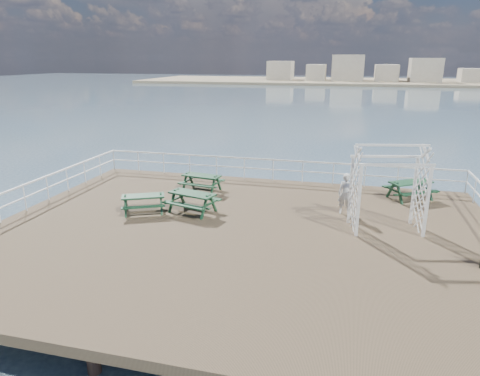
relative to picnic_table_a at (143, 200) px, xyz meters
The scene contains 9 objects.
ground 4.33m from the picnic_table_a, 13.44° to the right, with size 18.00×14.00×0.30m, color brown.
sea_backdrop 134.12m from the picnic_table_a, 82.85° to the left, with size 300.00×300.00×9.20m.
railing 4.40m from the picnic_table_a, 21.03° to the left, with size 17.77×13.76×1.10m.
picnic_table_a is the anchor object (origin of this frame).
picnic_table_b 3.54m from the picnic_table_a, 68.77° to the left, with size 1.95×1.67×0.85m.
picnic_table_c 11.34m from the picnic_table_a, 22.76° to the left, with size 2.34×2.23×0.89m.
picnic_table_d 1.94m from the picnic_table_a, 15.64° to the left, with size 2.18×1.92×0.90m.
trellis_arbor 9.22m from the picnic_table_a, ahead, with size 2.72×1.84×3.10m.
person 7.97m from the picnic_table_a, 13.17° to the left, with size 0.59×0.39×1.62m, color silver.
Camera 1 is at (3.49, -13.59, 5.91)m, focal length 32.00 mm.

